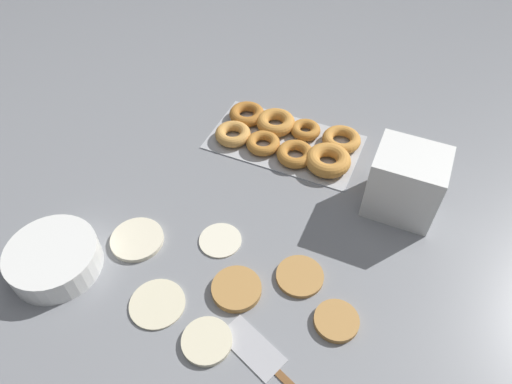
{
  "coord_description": "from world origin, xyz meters",
  "views": [
    {
      "loc": [
        -0.27,
        0.55,
        0.83
      ],
      "look_at": [
        0.02,
        -0.11,
        0.04
      ],
      "focal_mm": 32.0,
      "sensor_mm": 36.0,
      "label": 1
    }
  ],
  "objects": [
    {
      "name": "ground_plane",
      "position": [
        0.0,
        0.0,
        0.0
      ],
      "size": [
        3.0,
        3.0,
        0.0
      ],
      "primitive_type": "plane",
      "color": "gray"
    },
    {
      "name": "pancake_0",
      "position": [
        -0.04,
        0.13,
        0.01
      ],
      "size": [
        0.1,
        0.1,
        0.02
      ],
      "primitive_type": "cylinder",
      "color": "#B27F42",
      "rests_on": "ground_plane"
    },
    {
      "name": "pancake_1",
      "position": [
        0.04,
        0.03,
        0.0
      ],
      "size": [
        0.1,
        0.1,
        0.01
      ],
      "primitive_type": "cylinder",
      "color": "silver",
      "rests_on": "ground_plane"
    },
    {
      "name": "pancake_2",
      "position": [
        0.09,
        0.22,
        0.0
      ],
      "size": [
        0.11,
        0.11,
        0.01
      ],
      "primitive_type": "cylinder",
      "color": "beige",
      "rests_on": "ground_plane"
    },
    {
      "name": "pancake_3",
      "position": [
        0.22,
        0.1,
        0.01
      ],
      "size": [
        0.12,
        0.12,
        0.01
      ],
      "primitive_type": "cylinder",
      "color": "beige",
      "rests_on": "ground_plane"
    },
    {
      "name": "pancake_4",
      "position": [
        -0.15,
        0.05,
        0.01
      ],
      "size": [
        0.1,
        0.1,
        0.01
      ],
      "primitive_type": "cylinder",
      "color": "#B27F42",
      "rests_on": "ground_plane"
    },
    {
      "name": "pancake_5",
      "position": [
        -0.25,
        0.11,
        0.01
      ],
      "size": [
        0.09,
        0.09,
        0.01
      ],
      "primitive_type": "cylinder",
      "color": "#B27F42",
      "rests_on": "ground_plane"
    },
    {
      "name": "pancake_6",
      "position": [
        -0.04,
        0.25,
        0.01
      ],
      "size": [
        0.1,
        0.1,
        0.01
      ],
      "primitive_type": "cylinder",
      "color": "beige",
      "rests_on": "ground_plane"
    },
    {
      "name": "donut_tray",
      "position": [
        0.02,
        -0.34,
        0.02
      ],
      "size": [
        0.4,
        0.22,
        0.04
      ],
      "color": "#ADAFB5",
      "rests_on": "ground_plane"
    },
    {
      "name": "batter_bowl",
      "position": [
        0.33,
        0.23,
        0.03
      ],
      "size": [
        0.19,
        0.19,
        0.06
      ],
      "color": "white",
      "rests_on": "ground_plane"
    },
    {
      "name": "container_stack",
      "position": [
        -0.3,
        -0.23,
        0.08
      ],
      "size": [
        0.16,
        0.13,
        0.16
      ],
      "color": "white",
      "rests_on": "ground_plane"
    },
    {
      "name": "spatula",
      "position": [
        -0.15,
        0.24,
        0.0
      ],
      "size": [
        0.28,
        0.14,
        0.01
      ],
      "rotation": [
        0.0,
        0.0,
        5.91
      ],
      "color": "brown",
      "rests_on": "ground_plane"
    }
  ]
}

